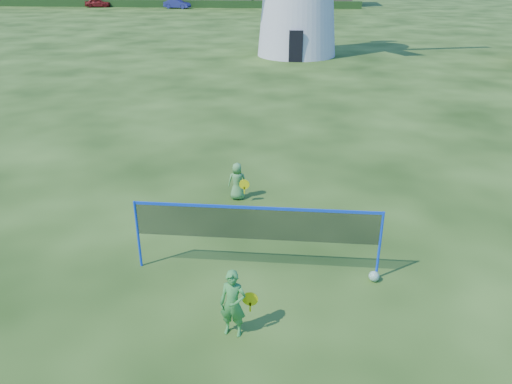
{
  "coord_description": "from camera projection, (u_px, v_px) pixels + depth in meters",
  "views": [
    {
      "loc": [
        1.09,
        -9.01,
        5.96
      ],
      "look_at": [
        0.2,
        0.5,
        1.5
      ],
      "focal_mm": 34.55,
      "sensor_mm": 36.0,
      "label": 1
    }
  ],
  "objects": [
    {
      "name": "player_boy",
      "position": [
        237.0,
        181.0,
        13.48
      ],
      "size": [
        0.63,
        0.42,
        1.05
      ],
      "rotation": [
        0.0,
        0.0,
        3.25
      ],
      "color": "#539C4B",
      "rests_on": "ground"
    },
    {
      "name": "car_left",
      "position": [
        98.0,
        3.0,
        71.77
      ],
      "size": [
        3.78,
        2.06,
        1.22
      ],
      "primitive_type": "imported",
      "rotation": [
        0.0,
        0.0,
        1.75
      ],
      "color": "maroon",
      "rests_on": "ground"
    },
    {
      "name": "ground",
      "position": [
        245.0,
        263.0,
        10.74
      ],
      "size": [
        220.0,
        220.0,
        0.0
      ],
      "primitive_type": "plane",
      "color": "black",
      "rests_on": "ground"
    },
    {
      "name": "player_girl",
      "position": [
        233.0,
        304.0,
        8.46
      ],
      "size": [
        0.67,
        0.38,
        1.28
      ],
      "rotation": [
        0.0,
        0.0,
        -0.15
      ],
      "color": "green",
      "rests_on": "ground"
    },
    {
      "name": "hedge",
      "position": [
        147.0,
        4.0,
        71.93
      ],
      "size": [
        62.0,
        0.8,
        1.0
      ],
      "primitive_type": "cube",
      "color": "#193814",
      "rests_on": "ground"
    },
    {
      "name": "car_right",
      "position": [
        177.0,
        4.0,
        69.82
      ],
      "size": [
        3.93,
        1.96,
        1.24
      ],
      "primitive_type": "imported",
      "rotation": [
        0.0,
        0.0,
        1.39
      ],
      "color": "navy",
      "rests_on": "ground"
    },
    {
      "name": "play_ball",
      "position": [
        374.0,
        276.0,
        10.11
      ],
      "size": [
        0.22,
        0.22,
        0.22
      ],
      "primitive_type": "sphere",
      "color": "green",
      "rests_on": "ground"
    },
    {
      "name": "badminton_net",
      "position": [
        256.0,
        225.0,
        9.98
      ],
      "size": [
        5.05,
        0.05,
        1.55
      ],
      "color": "blue",
      "rests_on": "ground"
    }
  ]
}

